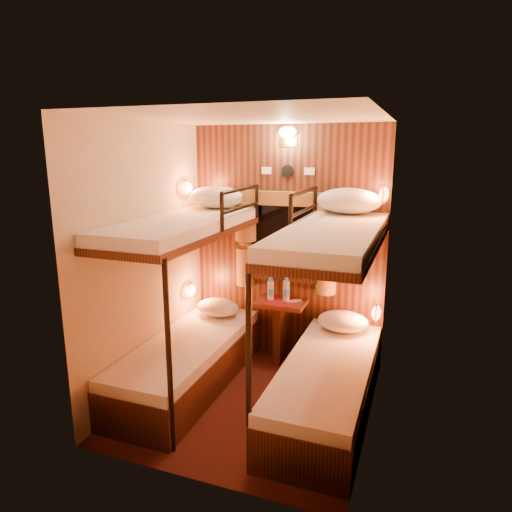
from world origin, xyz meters
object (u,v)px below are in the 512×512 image
at_px(bunk_left, 188,329).
at_px(bottle_left, 271,290).
at_px(bunk_right, 328,350).
at_px(bottle_right, 286,291).
at_px(table, 281,323).

relative_size(bunk_left, bottle_left, 8.10).
bearing_deg(bunk_right, bottle_right, 126.76).
height_order(bottle_left, bottle_right, bottle_right).
bearing_deg(bottle_right, bunk_right, -53.24).
bearing_deg(table, bunk_right, -50.33).
height_order(bunk_right, table, bunk_right).
bearing_deg(bottle_left, table, -4.14).
relative_size(bottle_left, bottle_right, 0.95).
distance_m(table, bottle_left, 0.35).
bearing_deg(bottle_right, bottle_left, -174.80).
xyz_separation_m(bunk_left, bottle_left, (0.53, 0.79, 0.19)).
distance_m(bunk_right, bottle_left, 1.11).
height_order(table, bottle_left, bottle_left).
xyz_separation_m(bunk_right, bottle_right, (-0.60, 0.80, 0.20)).
height_order(bunk_right, bottle_left, bunk_right).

